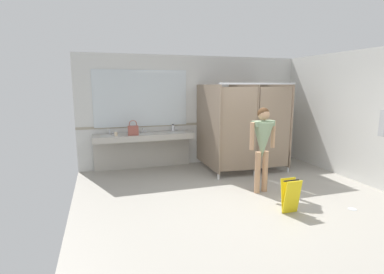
% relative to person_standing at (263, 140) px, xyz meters
% --- Properties ---
extents(ground_plane, '(6.10, 6.39, 0.10)m').
position_rel_person_standing_xyz_m(ground_plane, '(-0.43, -0.42, -1.09)').
color(ground_plane, '#9E998E').
extents(wall_back, '(6.10, 0.12, 2.79)m').
position_rel_person_standing_xyz_m(wall_back, '(-0.43, 2.53, 0.35)').
color(wall_back, silver).
rests_on(wall_back, ground_plane).
extents(wall_side_right, '(0.12, 6.39, 2.79)m').
position_rel_person_standing_xyz_m(wall_side_right, '(2.38, -0.42, 0.35)').
color(wall_side_right, silver).
rests_on(wall_side_right, ground_plane).
extents(wall_back_tile_band, '(6.10, 0.01, 0.06)m').
position_rel_person_standing_xyz_m(wall_back_tile_band, '(-0.43, 2.47, 0.01)').
color(wall_back_tile_band, '#9E937F').
rests_on(wall_back_tile_band, wall_back).
extents(vanity_counter, '(2.38, 0.54, 1.01)m').
position_rel_person_standing_xyz_m(vanity_counter, '(-1.93, 2.27, -0.39)').
color(vanity_counter, '#B2ADA3').
rests_on(vanity_counter, ground_plane).
extents(mirror_panel, '(2.28, 0.02, 1.37)m').
position_rel_person_standing_xyz_m(mirror_panel, '(-1.93, 2.46, 0.69)').
color(mirror_panel, silver).
rests_on(mirror_panel, wall_back).
extents(bathroom_stalls, '(1.86, 1.57, 2.11)m').
position_rel_person_standing_xyz_m(bathroom_stalls, '(0.42, 1.49, 0.06)').
color(bathroom_stalls, '#84705B').
rests_on(bathroom_stalls, ground_plane).
extents(person_standing, '(0.57, 0.45, 1.65)m').
position_rel_person_standing_xyz_m(person_standing, '(0.00, 0.00, 0.00)').
color(person_standing, tan).
rests_on(person_standing, ground_plane).
extents(handbag, '(0.24, 0.10, 0.35)m').
position_rel_person_standing_xyz_m(handbag, '(-2.19, 2.05, -0.02)').
color(handbag, '#934C42').
rests_on(handbag, vanity_counter).
extents(soap_dispenser, '(0.07, 0.07, 0.19)m').
position_rel_person_standing_xyz_m(soap_dispenser, '(-1.17, 2.35, -0.06)').
color(soap_dispenser, white).
rests_on(soap_dispenser, vanity_counter).
extents(paper_cup, '(0.07, 0.07, 0.10)m').
position_rel_person_standing_xyz_m(paper_cup, '(-2.59, 2.05, -0.09)').
color(paper_cup, beige).
rests_on(paper_cup, vanity_counter).
extents(wet_floor_sign, '(0.28, 0.19, 0.56)m').
position_rel_person_standing_xyz_m(wet_floor_sign, '(-0.04, -0.98, -0.75)').
color(wet_floor_sign, yellow).
rests_on(wet_floor_sign, ground_plane).
extents(floor_drain_cover, '(0.14, 0.14, 0.01)m').
position_rel_person_standing_xyz_m(floor_drain_cover, '(1.06, -1.18, -1.04)').
color(floor_drain_cover, '#B7BABF').
rests_on(floor_drain_cover, ground_plane).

